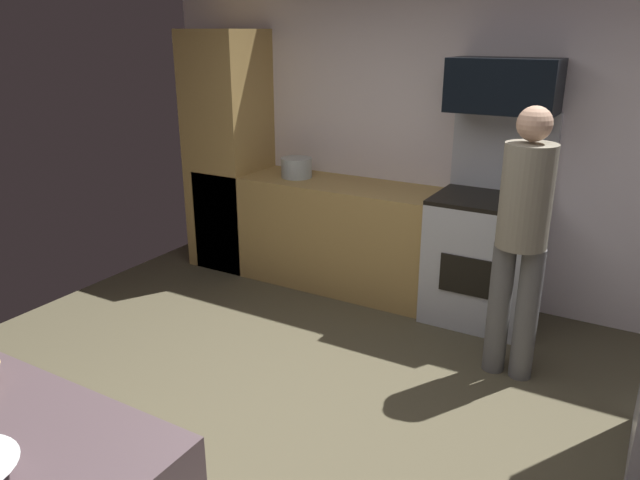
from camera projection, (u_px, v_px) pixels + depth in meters
ground_plane at (287, 439)px, 3.25m from camera, size 5.20×4.80×0.02m
wall_back at (446, 136)px, 4.72m from camera, size 5.20×0.12×2.60m
lower_cabinet_run at (325, 232)px, 5.14m from camera, size 2.40×0.60×0.90m
cabinet_column at (229, 152)px, 5.41m from camera, size 0.60×0.60×2.10m
oven_range at (484, 253)px, 4.46m from camera, size 0.76×0.65×1.54m
microwave at (504, 86)px, 4.13m from camera, size 0.74×0.38×0.37m
person_cook at (522, 233)px, 3.55m from camera, size 0.31×0.30×1.69m
stock_pot at (297, 168)px, 5.09m from camera, size 0.26×0.26×0.17m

